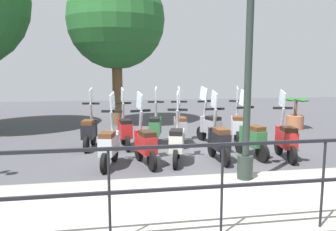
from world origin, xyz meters
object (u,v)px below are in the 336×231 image
Objects in this scene: lamp_post_near at (248,72)px; potted_palm at (295,116)px; tree_distant at (116,20)px; scooter_near_2 at (219,140)px; scooter_far_1 at (210,126)px; scooter_far_3 at (155,127)px; scooter_far_5 at (89,130)px; scooter_near_1 at (252,137)px; scooter_near_3 at (177,141)px; scooter_far_2 at (180,127)px; scooter_near_5 at (109,144)px; scooter_near_4 at (145,143)px; scooter_far_0 at (237,126)px; scooter_near_0 at (286,138)px; scooter_far_4 at (125,129)px.

lamp_post_near reaches higher than potted_palm.
potted_palm is (-1.71, -5.92, -3.25)m from tree_distant.
scooter_near_2 is 1.79m from scooter_far_1.
scooter_far_3 is 1.70m from scooter_far_5.
scooter_near_1 is 1.00× the size of scooter_near_2.
scooter_far_2 is (1.74, -0.43, 0.00)m from scooter_near_3.
scooter_near_3 is at bearing -122.40° from scooter_far_5.
scooter_far_3 is at bearing -18.97° from scooter_near_5.
scooter_near_3 is 0.68m from scooter_near_4.
scooter_near_2 is 1.00× the size of scooter_far_2.
scooter_far_0 is (1.70, -3.41, 0.00)m from scooter_near_5.
scooter_far_2 is (1.79, -1.11, 0.00)m from scooter_near_4.
scooter_near_4 is 1.00× the size of scooter_far_1.
scooter_near_0 is 2.47m from scooter_near_3.
scooter_near_4 is 1.90m from scooter_far_3.
scooter_far_1 is at bearing -42.39° from scooter_near_5.
scooter_near_3 is 1.00× the size of scooter_far_5.
scooter_near_0 is 1.00× the size of scooter_far_1.
scooter_far_0 is at bearing -20.91° from scooter_near_1.
scooter_far_5 is at bearing 77.22° from scooter_near_0.
lamp_post_near reaches higher than scooter_near_0.
scooter_far_1 and scooter_far_3 have the same top height.
scooter_near_4 is at bearing 122.49° from potted_palm.
scooter_far_1 is 1.50m from scooter_far_3.
scooter_far_2 and scooter_far_5 have the same top height.
tree_distant is 6.15m from scooter_near_3.
scooter_near_5 is (-0.22, 3.19, 0.00)m from scooter_near_1.
tree_distant is at bearing 43.67° from scooter_near_0.
scooter_near_1 and scooter_near_5 have the same top height.
scooter_far_1 and scooter_far_4 have the same top height.
scooter_near_3 is at bearing 96.73° from scooter_near_0.
scooter_far_3 is (1.85, -0.44, 0.00)m from scooter_near_4.
scooter_far_3 is 1.00× the size of scooter_far_4.
lamp_post_near is 2.68× the size of scooter_far_3.
scooter_near_5 is 3.81m from scooter_far_0.
scooter_near_0 reaches higher than potted_palm.
scooter_near_0 is 1.00× the size of scooter_near_5.
scooter_near_4 is (-0.23, 2.45, 0.00)m from scooter_near_1.
scooter_far_1 is at bearing -6.36° from lamp_post_near.
scooter_far_0 is at bearing -18.82° from lamp_post_near.
scooter_far_1 is (0.11, 0.73, 0.00)m from scooter_far_0.
scooter_near_3 is 2.59m from scooter_far_0.
scooter_near_1 and scooter_far_3 have the same top height.
lamp_post_near is 3.15m from scooter_near_5.
scooter_near_0 is 1.00× the size of scooter_near_4.
scooter_near_5 is 3.23m from scooter_far_1.
scooter_near_2 is 1.00× the size of scooter_near_4.
scooter_near_2 is 1.00× the size of scooter_near_3.
tree_distant reaches higher than potted_palm.
potted_palm is at bearing -60.57° from scooter_far_3.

